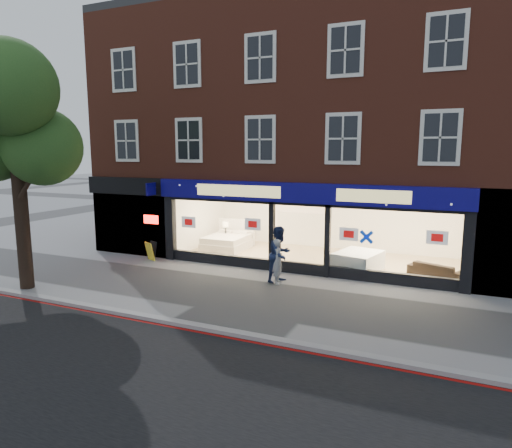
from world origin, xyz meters
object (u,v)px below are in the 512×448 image
Objects in this scene: a_board at (151,251)px; pedestrian_grey at (278,261)px; sofa at (436,270)px; pedestrian_blue at (280,254)px; display_bed at (228,241)px; mattress_stack at (358,261)px.

pedestrian_grey is (5.89, -0.91, 0.37)m from a_board.
sofa is 5.40m from pedestrian_blue.
pedestrian_grey is 0.27m from pedestrian_blue.
display_bed reaches higher than mattress_stack.
sofa is 2.38× the size of a_board.
sofa is 0.95× the size of pedestrian_blue.
pedestrian_blue is (-4.84, -2.32, 0.59)m from sofa.
mattress_stack is 8.20m from a_board.
sofa is at bearing -9.48° from display_bed.
sofa is at bearing 2.44° from mattress_stack.
pedestrian_blue reaches higher than sofa.
pedestrian_blue is (-0.01, 0.18, 0.20)m from pedestrian_grey.
mattress_stack is 3.25m from pedestrian_grey.
mattress_stack reaches higher than sofa.
display_bed reaches higher than sofa.
mattress_stack is at bearing -52.28° from pedestrian_grey.
pedestrian_grey is 0.79× the size of pedestrian_blue.
display_bed is at bearing 67.92° from pedestrian_blue.
pedestrian_blue reaches higher than a_board.
display_bed reaches higher than a_board.
pedestrian_grey is (-4.83, -2.50, 0.39)m from sofa.
display_bed is 6.20m from mattress_stack.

